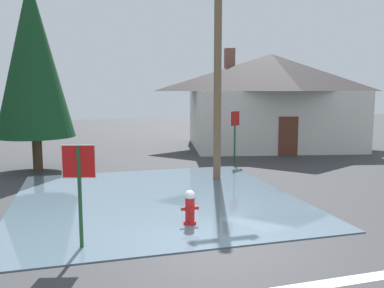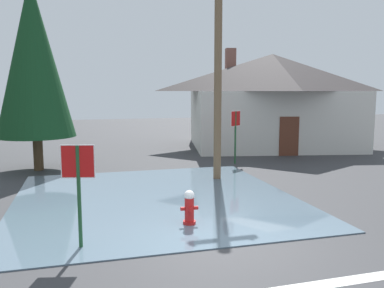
% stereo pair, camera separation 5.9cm
% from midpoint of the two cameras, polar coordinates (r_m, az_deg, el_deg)
% --- Properties ---
extents(ground_plane, '(80.00, 80.00, 0.10)m').
position_cam_midpoint_polar(ground_plane, '(9.14, 4.48, -14.01)').
color(ground_plane, '#38383A').
extents(flood_puddle, '(8.37, 8.65, 0.03)m').
position_cam_midpoint_polar(flood_puddle, '(12.61, -5.04, -7.61)').
color(flood_puddle, slate).
rests_on(flood_puddle, ground).
extents(lane_stop_bar, '(3.50, 0.35, 0.01)m').
position_cam_midpoint_polar(lane_stop_bar, '(7.63, 17.72, -18.46)').
color(lane_stop_bar, silver).
rests_on(lane_stop_bar, ground).
extents(stop_sign_near, '(0.68, 0.18, 2.21)m').
position_cam_midpoint_polar(stop_sign_near, '(8.66, -15.57, -4.29)').
color(stop_sign_near, '#1E4C28').
rests_on(stop_sign_near, ground).
extents(fire_hydrant, '(0.44, 0.38, 0.88)m').
position_cam_midpoint_polar(fire_hydrant, '(10.07, -0.20, -9.03)').
color(fire_hydrant, red).
rests_on(fire_hydrant, ground).
extents(utility_pole, '(1.60, 0.28, 7.72)m').
position_cam_midpoint_polar(utility_pole, '(14.93, 3.80, 10.32)').
color(utility_pole, brown).
rests_on(utility_pole, ground).
extents(stop_sign_far, '(0.59, 0.39, 2.40)m').
position_cam_midpoint_polar(stop_sign_far, '(18.33, 6.25, 2.50)').
color(stop_sign_far, '#1E4C28').
rests_on(stop_sign_far, ground).
extents(house, '(10.98, 9.24, 5.85)m').
position_cam_midpoint_polar(house, '(24.35, 11.21, 6.25)').
color(house, beige).
rests_on(house, ground).
extents(pine_tree_short_left, '(3.13, 3.13, 7.84)m').
position_cam_midpoint_polar(pine_tree_short_left, '(17.86, -21.41, 11.23)').
color(pine_tree_short_left, '#4C3823').
rests_on(pine_tree_short_left, ground).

